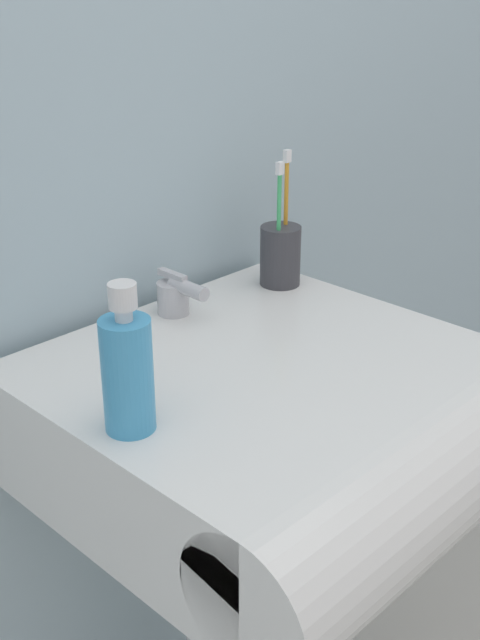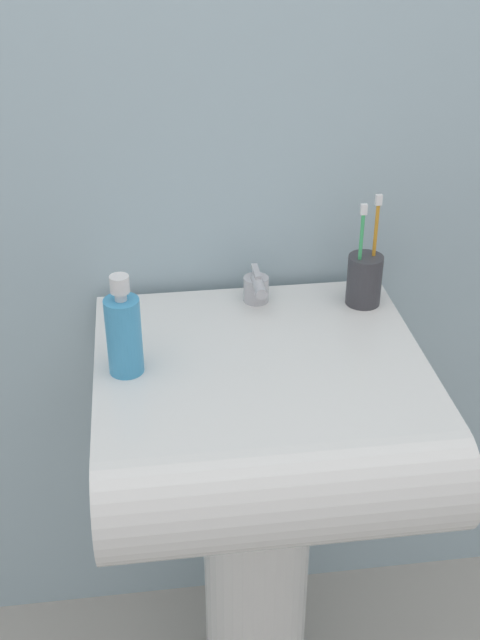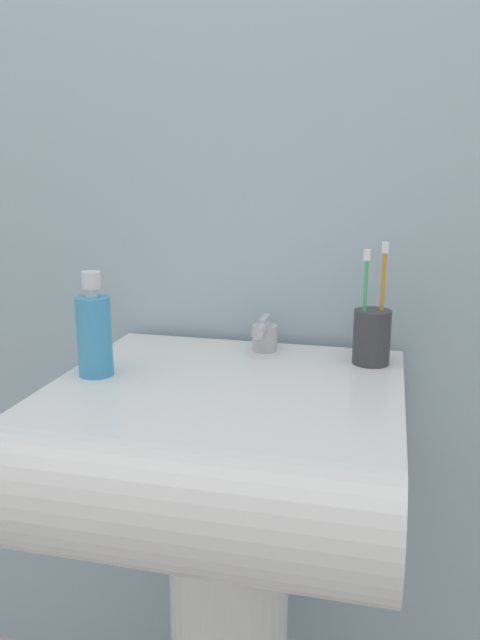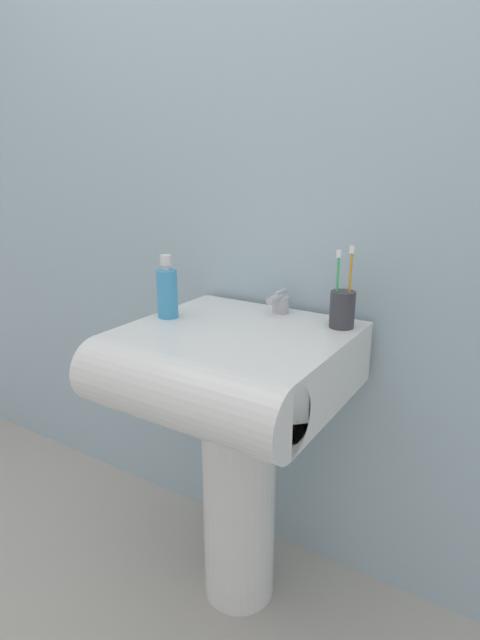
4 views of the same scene
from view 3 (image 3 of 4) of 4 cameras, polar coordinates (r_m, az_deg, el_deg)
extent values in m
cube|color=#9EB7C1|center=(1.28, 2.27, 12.46)|extent=(5.00, 0.05, 2.40)
cube|color=white|center=(1.08, -1.07, -10.01)|extent=(0.58, 0.50, 0.17)
cylinder|color=white|center=(0.87, -5.42, -16.49)|extent=(0.58, 0.17, 0.17)
cylinder|color=#B7B7BC|center=(1.22, 2.28, -1.63)|extent=(0.05, 0.05, 0.05)
cylinder|color=#B7B7BC|center=(1.18, 1.95, -0.89)|extent=(0.02, 0.07, 0.02)
cube|color=#B7B7BC|center=(1.21, 2.29, 0.07)|extent=(0.01, 0.06, 0.01)
cylinder|color=#38383D|center=(1.16, 11.95, -1.53)|extent=(0.07, 0.07, 0.10)
cylinder|color=#3FB266|center=(1.14, 11.31, 0.99)|extent=(0.01, 0.01, 0.18)
cube|color=white|center=(1.12, 11.54, 5.85)|extent=(0.01, 0.01, 0.02)
cylinder|color=orange|center=(1.15, 12.86, 1.34)|extent=(0.01, 0.01, 0.19)
cube|color=white|center=(1.13, 13.15, 6.46)|extent=(0.01, 0.01, 0.02)
cylinder|color=#3F99CC|center=(1.09, -13.16, -1.47)|extent=(0.06, 0.06, 0.14)
cylinder|color=silver|center=(1.08, -13.39, 2.45)|extent=(0.02, 0.02, 0.02)
cylinder|color=silver|center=(1.07, -13.45, 3.58)|extent=(0.03, 0.03, 0.03)
camera|label=1|loc=(1.02, -62.24, 15.06)|focal=45.00mm
camera|label=2|loc=(0.64, -112.27, 36.25)|focal=45.00mm
camera|label=4|loc=(0.45, 120.58, 1.65)|focal=28.00mm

